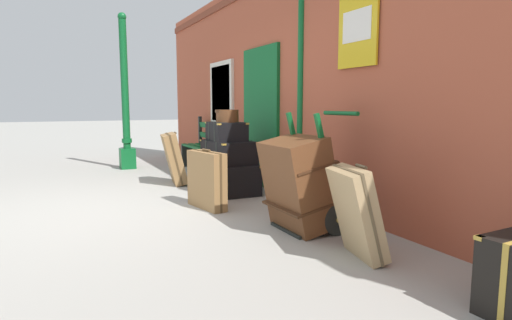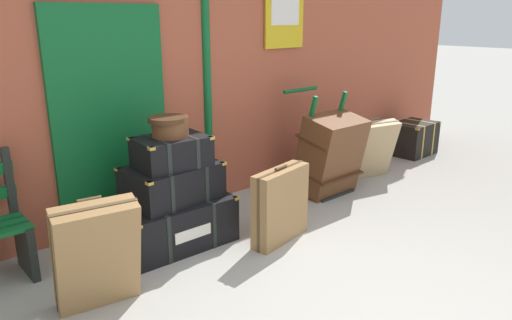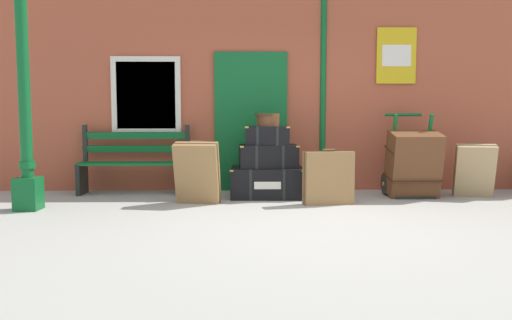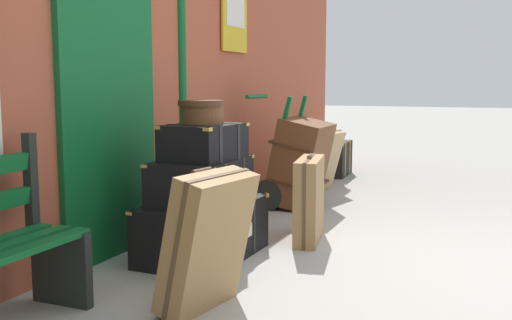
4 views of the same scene
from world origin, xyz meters
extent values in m
plane|color=#A3A099|center=(0.00, 0.00, 0.00)|extent=(60.00, 60.00, 0.00)
cube|color=#AD5138|center=(0.00, 2.60, 1.60)|extent=(10.40, 0.30, 3.20)
cube|color=#0F5B28|center=(-0.59, 2.43, 1.05)|extent=(1.10, 0.05, 2.10)
cube|color=#093718|center=(-0.59, 2.41, 1.05)|extent=(0.06, 0.02, 2.10)
cube|color=silver|center=(-2.17, 2.43, 1.45)|extent=(1.04, 0.06, 1.16)
cube|color=silver|center=(-2.17, 2.41, 1.45)|extent=(0.88, 0.02, 1.00)
cylinder|color=#0F5B28|center=(0.51, 2.45, 1.60)|extent=(0.09, 0.09, 3.14)
cube|color=gold|center=(1.61, 2.43, 2.05)|extent=(0.60, 0.02, 0.84)
cube|color=white|center=(1.61, 2.41, 2.05)|extent=(0.44, 0.01, 0.32)
cube|color=#0F5B28|center=(-3.32, 0.88, 0.20)|extent=(0.28, 0.28, 0.40)
cylinder|color=#0F5B28|center=(-3.32, 0.88, 1.62)|extent=(0.14, 0.14, 2.44)
cylinder|color=#0F5B28|center=(-3.32, 0.88, 0.55)|extent=(0.19, 0.19, 0.08)
cube|color=#0F5B28|center=(-2.30, 1.96, 0.45)|extent=(1.60, 0.09, 0.04)
cube|color=#0F5B28|center=(-2.30, 2.10, 0.45)|extent=(1.60, 0.09, 0.04)
cube|color=#0F5B28|center=(-2.30, 2.24, 0.45)|extent=(1.60, 0.09, 0.04)
cube|color=#0F5B28|center=(-2.30, 2.30, 0.65)|extent=(1.60, 0.05, 0.10)
cube|color=#0F5B28|center=(-2.30, 2.30, 0.85)|extent=(1.60, 0.05, 0.10)
cube|color=black|center=(-3.06, 2.10, 0.23)|extent=(0.06, 0.40, 0.45)
cube|color=black|center=(-3.06, 2.30, 0.73)|extent=(0.06, 0.06, 0.56)
cube|color=black|center=(-1.54, 2.10, 0.23)|extent=(0.06, 0.40, 0.45)
cube|color=black|center=(-1.54, 2.30, 0.73)|extent=(0.06, 0.06, 0.56)
cube|color=black|center=(-0.37, 1.78, 0.21)|extent=(1.02, 0.67, 0.42)
cube|color=black|center=(-0.60, 1.79, 0.21)|extent=(0.05, 0.65, 0.43)
cube|color=black|center=(-0.15, 1.78, 0.21)|extent=(0.05, 0.65, 0.43)
cube|color=#B79338|center=(-0.86, 1.50, 0.41)|extent=(0.05, 0.05, 0.02)
cube|color=#B79338|center=(0.10, 1.47, 0.41)|extent=(0.05, 0.05, 0.02)
cube|color=#B79338|center=(-0.84, 2.09, 0.41)|extent=(0.05, 0.05, 0.02)
cube|color=#B79338|center=(0.12, 2.07, 0.41)|extent=(0.05, 0.05, 0.02)
cube|color=silver|center=(-0.38, 1.46, 0.21)|extent=(0.36, 0.01, 0.10)
cube|color=black|center=(-0.36, 1.80, 0.58)|extent=(0.83, 0.58, 0.32)
cube|color=black|center=(-0.54, 1.79, 0.58)|extent=(0.06, 0.55, 0.33)
cube|color=black|center=(-0.18, 1.81, 0.58)|extent=(0.06, 0.55, 0.33)
cube|color=#B79338|center=(-0.72, 1.53, 0.73)|extent=(0.05, 0.05, 0.02)
cube|color=#B79338|center=(0.04, 1.57, 0.73)|extent=(0.05, 0.05, 0.02)
cube|color=#B79338|center=(-0.75, 2.03, 0.73)|extent=(0.05, 0.05, 0.02)
cube|color=#B79338|center=(0.01, 2.07, 0.73)|extent=(0.05, 0.05, 0.02)
cube|color=black|center=(-0.36, 1.77, 0.87)|extent=(0.62, 0.47, 0.26)
cube|color=black|center=(-0.50, 1.78, 0.87)|extent=(0.06, 0.45, 0.27)
cube|color=black|center=(-0.23, 1.76, 0.87)|extent=(0.06, 0.45, 0.27)
cube|color=#B79338|center=(-0.65, 1.59, 0.99)|extent=(0.05, 0.05, 0.02)
cube|color=#B79338|center=(-0.09, 1.56, 0.99)|extent=(0.05, 0.05, 0.02)
cube|color=#B79338|center=(-0.63, 1.99, 0.99)|extent=(0.05, 0.05, 0.02)
cube|color=#B79338|center=(-0.07, 1.95, 0.99)|extent=(0.05, 0.05, 0.02)
cylinder|color=brown|center=(-0.36, 1.78, 1.09)|extent=(0.31, 0.31, 0.18)
cylinder|color=#432715|center=(-0.38, 1.78, 1.16)|extent=(0.33, 0.33, 0.04)
cube|color=black|center=(1.67, 1.68, 0.01)|extent=(0.56, 0.28, 0.03)
cube|color=#0F5B28|center=(1.42, 1.88, 0.58)|extent=(0.04, 0.35, 1.17)
cube|color=#0F5B28|center=(1.92, 1.88, 0.58)|extent=(0.04, 0.35, 1.17)
cylinder|color=#0F5B28|center=(1.67, 2.19, 1.16)|extent=(0.54, 0.04, 0.04)
cylinder|color=black|center=(1.35, 1.94, 0.16)|extent=(0.04, 0.32, 0.32)
cylinder|color=#B79338|center=(1.35, 1.94, 0.16)|extent=(0.07, 0.06, 0.06)
cylinder|color=black|center=(1.99, 1.94, 0.16)|extent=(0.04, 0.32, 0.32)
cylinder|color=#B79338|center=(1.99, 1.94, 0.16)|extent=(0.07, 0.06, 0.06)
cube|color=brown|center=(1.67, 1.70, 0.48)|extent=(0.68, 0.61, 0.95)
cube|color=#432715|center=(1.67, 1.70, 0.28)|extent=(0.70, 0.46, 0.12)
cube|color=#432715|center=(1.67, 1.70, 0.67)|extent=(0.70, 0.46, 0.12)
cube|color=tan|center=(2.54, 1.71, 0.38)|extent=(0.59, 0.46, 0.76)
cylinder|color=brown|center=(2.54, 1.74, 0.75)|extent=(0.16, 0.06, 0.03)
cube|color=brown|center=(2.54, 1.71, 0.38)|extent=(0.57, 0.34, 0.73)
cube|color=olive|center=(0.40, 1.19, 0.34)|extent=(0.67, 0.30, 0.69)
cylinder|color=brown|center=(0.40, 1.19, 0.71)|extent=(0.16, 0.06, 0.03)
cube|color=brown|center=(0.40, 1.19, 0.34)|extent=(0.65, 0.15, 0.70)
cube|color=olive|center=(-1.30, 1.26, 0.41)|extent=(0.61, 0.45, 0.81)
cylinder|color=brown|center=(-1.30, 1.29, 0.81)|extent=(0.16, 0.05, 0.03)
cube|color=brown|center=(-1.30, 1.26, 0.41)|extent=(0.60, 0.30, 0.79)
camera|label=1|loc=(5.15, -0.49, 1.24)|focal=29.61mm
camera|label=2|loc=(-2.44, -1.72, 2.00)|focal=33.71mm
camera|label=3|loc=(-0.68, -5.17, 1.15)|focal=34.95mm
camera|label=4|loc=(-4.21, -0.25, 1.30)|focal=41.59mm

